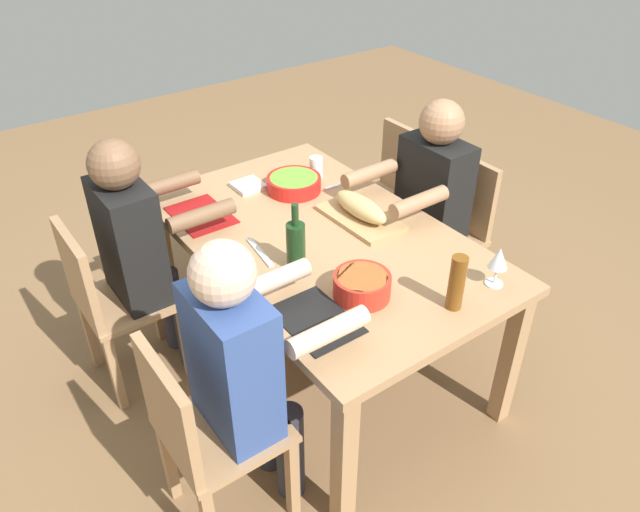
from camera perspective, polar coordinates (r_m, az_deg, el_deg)
The scene contains 22 objects.
ground_plane at distance 3.11m, azimuth 0.00°, elevation -9.57°, with size 8.00×8.00×0.00m, color brown.
dining_table at distance 2.70m, azimuth 0.00°, elevation 0.48°, with size 1.64×1.01×0.74m.
chair_far_right at distance 2.86m, azimuth -19.09°, elevation -3.74°, with size 0.40×0.40×0.85m.
diner_far_right at distance 2.78m, azimuth -16.41°, elevation 1.05°, with size 0.41×0.53×1.20m.
chair_far_left at distance 2.22m, azimuth -10.96°, elevation -15.76°, with size 0.40×0.40×0.85m.
diner_far_left at distance 2.11m, azimuth -7.11°, elevation -9.96°, with size 0.41×0.53×1.20m.
chair_near_right at distance 3.54m, azimuth 6.63°, elevation 5.87°, with size 0.40×0.40×0.85m.
chair_near_center at distance 3.27m, azimuth 11.85°, elevation 2.70°, with size 0.40×0.40×0.85m.
diner_near_center at distance 3.04m, azimuth 9.91°, elevation 5.09°, with size 0.41×0.53×1.20m.
serving_bowl_fruit at distance 2.28m, azimuth 3.94°, elevation -2.68°, with size 0.22×0.22×0.09m.
serving_bowl_salad at distance 2.98m, azimuth -2.45°, elevation 6.83°, with size 0.26×0.26×0.07m.
cutting_board at distance 2.77m, azimuth 3.75°, elevation 3.62°, with size 0.40×0.22×0.02m, color tan.
bread_loaf at distance 2.74m, azimuth 3.79°, elevation 4.61°, with size 0.32×0.11×0.09m, color tan.
wine_bottle at distance 2.39m, azimuth -2.27°, elevation 1.05°, with size 0.08×0.08×0.29m.
beer_bottle at distance 2.24m, azimuth 12.64°, elevation -2.46°, with size 0.06×0.06×0.22m, color brown.
wine_glass at distance 2.39m, azimuth 16.34°, elevation -0.32°, with size 0.08×0.08×0.17m.
placemat_far_right at distance 2.84m, azimuth -11.05°, elevation 3.78°, with size 0.32×0.23×0.01m, color maroon.
placemat_far_left at distance 2.19m, azimuth -0.41°, elevation -5.98°, with size 0.32×0.23×0.01m, color black.
cup_near_right at distance 3.11m, azimuth -0.37°, elevation 8.30°, with size 0.07×0.07×0.11m, color white.
fork_near_right at distance 3.05m, azimuth 1.85°, elevation 6.65°, with size 0.02×0.17×0.01m, color silver.
carving_knife at distance 2.55m, azimuth -5.62°, elevation 0.35°, with size 0.23×0.02×0.01m, color silver.
napkin_stack at distance 3.04m, azimuth -6.72°, elevation 6.53°, with size 0.14×0.14×0.02m, color white.
Camera 1 is at (-1.81, 1.31, 2.17)m, focal length 34.27 mm.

